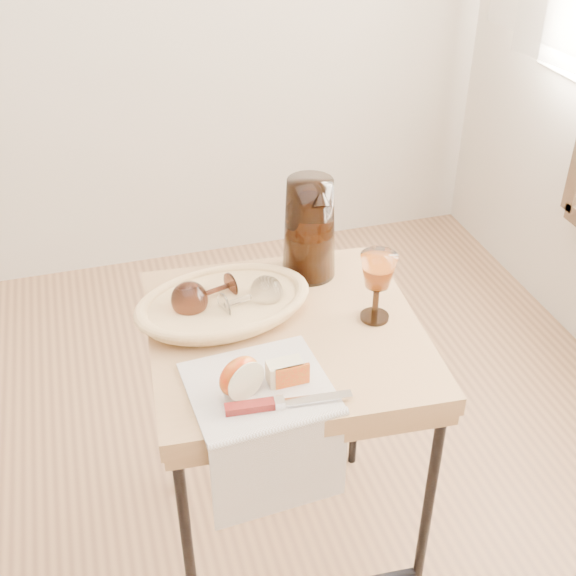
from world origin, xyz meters
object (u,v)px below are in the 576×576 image
object	(u,v)px
tea_towel	(259,387)
goblet_lying_b	(248,297)
side_table	(286,450)
bread_basket	(224,306)
goblet_lying_a	(207,293)
pitcher	(309,228)
wine_goblet	(377,287)
table_knife	(284,401)
apple_half	(239,376)

from	to	relation	value
tea_towel	goblet_lying_b	bearing A→B (deg)	76.84
side_table	bread_basket	xyz separation A→B (m)	(-0.12, 0.09, 0.40)
goblet_lying_a	pitcher	bearing A→B (deg)	-178.26
wine_goblet	side_table	bearing A→B (deg)	174.34
bread_basket	side_table	bearing A→B (deg)	-45.67
pitcher	goblet_lying_a	bearing A→B (deg)	-150.50
bread_basket	table_knife	distance (m)	0.33
bread_basket	pitcher	size ratio (longest dim) A/B	1.23
apple_half	table_knife	bearing A→B (deg)	-63.47
tea_towel	pitcher	world-z (taller)	pitcher
bread_basket	pitcher	xyz separation A→B (m)	(0.24, 0.11, 0.10)
goblet_lying_b	pitcher	world-z (taller)	pitcher
wine_goblet	apple_half	world-z (taller)	wine_goblet
pitcher	wine_goblet	distance (m)	0.24
goblet_lying_a	apple_half	xyz separation A→B (m)	(0.00, -0.29, -0.01)
tea_towel	goblet_lying_a	bearing A→B (deg)	95.25
bread_basket	apple_half	xyz separation A→B (m)	(-0.03, -0.27, 0.03)
bread_basket	table_knife	world-z (taller)	bread_basket
bread_basket	wine_goblet	size ratio (longest dim) A/B	2.13
tea_towel	bread_basket	bearing A→B (deg)	88.99
goblet_lying_b	table_knife	size ratio (longest dim) A/B	0.50
bread_basket	goblet_lying_b	bearing A→B (deg)	-30.00
tea_towel	bread_basket	size ratio (longest dim) A/B	0.77
apple_half	goblet_lying_a	bearing A→B (deg)	66.80
tea_towel	goblet_lying_b	world-z (taller)	goblet_lying_b
bread_basket	goblet_lying_a	size ratio (longest dim) A/B	2.63
side_table	apple_half	bearing A→B (deg)	-128.73
table_knife	pitcher	bearing A→B (deg)	71.55
goblet_lying_b	side_table	bearing A→B (deg)	-60.73
tea_towel	wine_goblet	xyz separation A→B (m)	(0.31, 0.15, 0.08)
goblet_lying_b	table_knife	xyz separation A→B (m)	(-0.01, -0.31, -0.03)
pitcher	tea_towel	bearing A→B (deg)	-110.98
tea_towel	pitcher	bearing A→B (deg)	55.49
apple_half	table_knife	xyz separation A→B (m)	(0.07, -0.06, -0.03)
tea_towel	wine_goblet	size ratio (longest dim) A/B	1.65
side_table	wine_goblet	xyz separation A→B (m)	(0.20, -0.02, 0.46)
tea_towel	wine_goblet	bearing A→B (deg)	22.81
table_knife	goblet_lying_b	bearing A→B (deg)	93.43
goblet_lying_a	pitcher	distance (m)	0.29
goblet_lying_a	bread_basket	bearing A→B (deg)	135.50
apple_half	goblet_lying_b	bearing A→B (deg)	48.19
goblet_lying_a	table_knife	world-z (taller)	goblet_lying_a
goblet_lying_a	apple_half	bearing A→B (deg)	72.91
goblet_lying_a	wine_goblet	size ratio (longest dim) A/B	0.81
pitcher	table_knife	xyz separation A→B (m)	(-0.19, -0.44, -0.11)
side_table	tea_towel	bearing A→B (deg)	-121.30
goblet_lying_a	tea_towel	bearing A→B (deg)	81.03
table_knife	apple_half	bearing A→B (deg)	145.60
goblet_lying_b	pitcher	xyz separation A→B (m)	(0.18, 0.13, 0.07)
bread_basket	pitcher	world-z (taller)	pitcher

